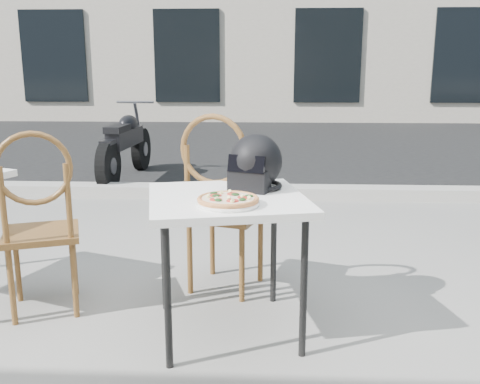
{
  "coord_description": "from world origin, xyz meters",
  "views": [
    {
      "loc": [
        0.24,
        -2.33,
        1.28
      ],
      "look_at": [
        0.13,
        0.0,
        0.74
      ],
      "focal_mm": 40.0,
      "sensor_mm": 36.0,
      "label": 1
    }
  ],
  "objects_px": {
    "helmet": "(255,165)",
    "cafe_chair_main": "(221,195)",
    "cafe_table_main": "(227,209)",
    "pizza": "(228,199)",
    "plate": "(228,204)",
    "motorcycle": "(126,146)",
    "cafe_chair_side": "(39,214)"
  },
  "relations": [
    {
      "from": "cafe_chair_main",
      "to": "cafe_table_main",
      "type": "bearing_deg",
      "value": 116.54
    },
    {
      "from": "cafe_table_main",
      "to": "plate",
      "type": "bearing_deg",
      "value": -84.19
    },
    {
      "from": "plate",
      "to": "pizza",
      "type": "relative_size",
      "value": 1.17
    },
    {
      "from": "cafe_chair_side",
      "to": "motorcycle",
      "type": "xyz_separation_m",
      "value": [
        -0.49,
        3.61,
        -0.16
      ]
    },
    {
      "from": "plate",
      "to": "cafe_chair_main",
      "type": "distance_m",
      "value": 0.67
    },
    {
      "from": "helmet",
      "to": "cafe_chair_main",
      "type": "relative_size",
      "value": 0.34
    },
    {
      "from": "cafe_chair_main",
      "to": "plate",
      "type": "bearing_deg",
      "value": 115.81
    },
    {
      "from": "pizza",
      "to": "motorcycle",
      "type": "bearing_deg",
      "value": 110.84
    },
    {
      "from": "cafe_table_main",
      "to": "helmet",
      "type": "height_order",
      "value": "helmet"
    },
    {
      "from": "cafe_chair_main",
      "to": "motorcycle",
      "type": "distance_m",
      "value": 3.56
    },
    {
      "from": "cafe_table_main",
      "to": "cafe_chair_main",
      "type": "height_order",
      "value": "cafe_chair_main"
    },
    {
      "from": "cafe_table_main",
      "to": "cafe_chair_main",
      "type": "distance_m",
      "value": 0.48
    },
    {
      "from": "pizza",
      "to": "cafe_chair_main",
      "type": "xyz_separation_m",
      "value": [
        -0.09,
        0.66,
        -0.14
      ]
    },
    {
      "from": "cafe_table_main",
      "to": "cafe_chair_side",
      "type": "relative_size",
      "value": 0.87
    },
    {
      "from": "plate",
      "to": "helmet",
      "type": "bearing_deg",
      "value": 72.57
    },
    {
      "from": "cafe_table_main",
      "to": "pizza",
      "type": "xyz_separation_m",
      "value": [
        0.02,
        -0.18,
        0.09
      ]
    },
    {
      "from": "cafe_table_main",
      "to": "motorcycle",
      "type": "relative_size",
      "value": 0.48
    },
    {
      "from": "cafe_chair_main",
      "to": "cafe_chair_side",
      "type": "relative_size",
      "value": 1.06
    },
    {
      "from": "plate",
      "to": "cafe_chair_side",
      "type": "xyz_separation_m",
      "value": [
        -1.0,
        0.31,
        -0.15
      ]
    },
    {
      "from": "helmet",
      "to": "plate",
      "type": "bearing_deg",
      "value": -86.75
    },
    {
      "from": "helmet",
      "to": "pizza",
      "type": "bearing_deg",
      "value": -86.74
    },
    {
      "from": "helmet",
      "to": "cafe_chair_main",
      "type": "bearing_deg",
      "value": 144.0
    },
    {
      "from": "plate",
      "to": "helmet",
      "type": "xyz_separation_m",
      "value": [
        0.11,
        0.35,
        0.11
      ]
    },
    {
      "from": "plate",
      "to": "helmet",
      "type": "height_order",
      "value": "helmet"
    },
    {
      "from": "pizza",
      "to": "cafe_chair_main",
      "type": "distance_m",
      "value": 0.68
    },
    {
      "from": "cafe_chair_side",
      "to": "motorcycle",
      "type": "relative_size",
      "value": 0.55
    },
    {
      "from": "motorcycle",
      "to": "cafe_chair_side",
      "type": "bearing_deg",
      "value": -79.37
    },
    {
      "from": "cafe_chair_side",
      "to": "cafe_table_main",
      "type": "bearing_deg",
      "value": 152.44
    },
    {
      "from": "plate",
      "to": "motorcycle",
      "type": "bearing_deg",
      "value": 110.84
    },
    {
      "from": "plate",
      "to": "cafe_table_main",
      "type": "bearing_deg",
      "value": 95.81
    },
    {
      "from": "plate",
      "to": "cafe_chair_side",
      "type": "distance_m",
      "value": 1.06
    },
    {
      "from": "cafe_table_main",
      "to": "pizza",
      "type": "bearing_deg",
      "value": -84.15
    }
  ]
}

